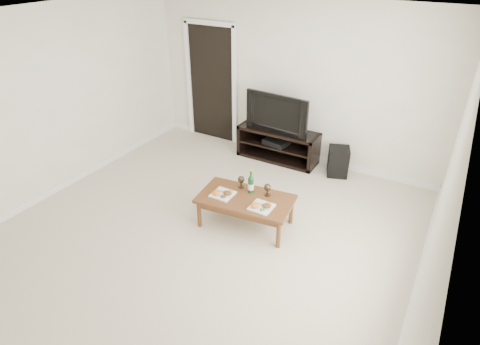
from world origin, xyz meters
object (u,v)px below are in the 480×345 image
at_px(coffee_table, 246,211).
at_px(subwoofer, 338,161).
at_px(television, 280,112).
at_px(media_console, 278,145).

bearing_deg(coffee_table, subwoofer, 71.69).
distance_m(television, coffee_table, 2.06).
distance_m(media_console, coffee_table, 1.95).
relative_size(media_console, coffee_table, 1.14).
relative_size(television, coffee_table, 0.92).
relative_size(media_console, television, 1.24).
relative_size(subwoofer, coffee_table, 0.39).
bearing_deg(media_console, coffee_table, -77.13).
distance_m(media_console, subwoofer, 1.06).
xyz_separation_m(media_console, coffee_table, (0.43, -1.90, -0.07)).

